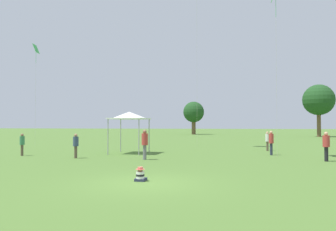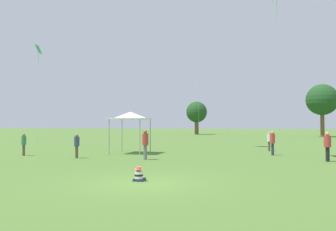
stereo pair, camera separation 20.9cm
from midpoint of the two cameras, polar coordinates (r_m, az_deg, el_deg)
The scene contains 12 objects.
ground_plane at distance 12.50m, azimuth -3.74°, elevation -11.67°, with size 300.00×300.00×0.00m, color #4C702D.
seated_toddler at distance 12.94m, azimuth -4.62°, elevation -10.30°, with size 0.41×0.52×0.56m.
person_standing_0 at distance 28.33m, azimuth 17.39°, elevation -3.99°, with size 0.36×0.36×1.60m.
person_standing_1 at distance 24.52m, azimuth 17.97°, elevation -4.18°, with size 0.34×0.34×1.73m.
person_standing_2 at distance 21.60m, azimuth 26.27°, elevation -4.47°, with size 0.54×0.54×1.75m.
person_standing_3 at distance 20.50m, azimuth -3.69°, elevation -4.60°, with size 0.49×0.49×1.86m.
person_standing_5 at distance 22.16m, azimuth -15.35°, elevation -4.74°, with size 0.49×0.49×1.59m.
person_standing_6 at distance 25.20m, azimuth -23.60°, elevation -4.31°, with size 0.46×0.46×1.56m.
canopy_tent at distance 24.92m, azimuth -6.32°, elevation -0.06°, with size 2.85×2.85×3.15m.
kite_0 at distance 37.00m, azimuth -21.48°, elevation 10.23°, with size 0.53×1.00×10.45m.
distant_tree_0 at distance 63.55m, azimuth 25.34°, elevation 2.46°, with size 5.44×5.44×9.25m.
distant_tree_1 at distance 71.82m, azimuth 5.08°, elevation 0.55°, with size 4.56×4.56×7.18m.
Camera 2 is at (3.11, -11.92, 2.20)m, focal length 35.00 mm.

